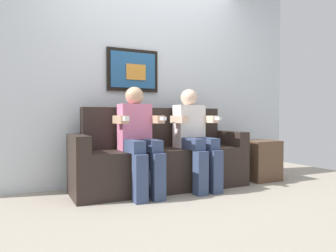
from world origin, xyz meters
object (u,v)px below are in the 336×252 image
at_px(couch, 161,160).
at_px(person_on_right, 194,134).
at_px(person_on_left, 139,136).
at_px(side_table_right, 260,160).

relative_size(couch, person_on_right, 1.75).
xyz_separation_m(person_on_left, side_table_right, (1.65, 0.06, -0.36)).
bearing_deg(person_on_right, side_table_right, 3.51).
xyz_separation_m(couch, person_on_right, (0.33, -0.17, 0.29)).
relative_size(person_on_left, side_table_right, 2.22).
xyz_separation_m(person_on_right, side_table_right, (1.00, 0.06, -0.36)).
distance_m(couch, person_on_left, 0.47).
bearing_deg(side_table_right, person_on_left, -177.87).
bearing_deg(side_table_right, person_on_right, -176.49).
relative_size(couch, side_table_right, 3.89).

